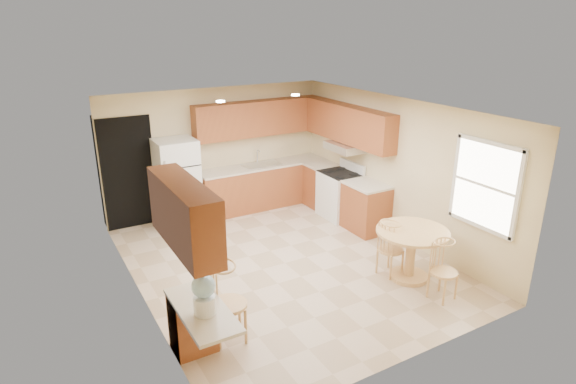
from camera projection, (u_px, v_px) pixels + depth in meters
floor at (285, 263)px, 7.79m from camera, size 5.50×5.50×0.00m
ceiling at (285, 109)px, 6.95m from camera, size 4.50×5.50×0.02m
wall_back at (217, 151)px, 9.61m from camera, size 4.50×0.02×2.50m
wall_front at (412, 265)px, 5.13m from camera, size 4.50×0.02×2.50m
wall_left at (136, 219)px, 6.31m from camera, size 0.02×5.50×2.50m
wall_right at (396, 169)px, 8.43m from camera, size 0.02×5.50×2.50m
doorway at (129, 174)px, 8.84m from camera, size 0.90×0.02×2.10m
base_cab_back at (263, 186)px, 10.05m from camera, size 2.75×0.60×0.87m
counter_back at (263, 165)px, 9.90m from camera, size 2.75×0.63×0.04m
base_cab_right_a at (322, 186)px, 10.07m from camera, size 0.60×0.59×0.87m
counter_right_a at (322, 165)px, 9.92m from camera, size 0.63×0.59×0.04m
base_cab_right_b at (366, 208)px, 8.89m from camera, size 0.60×0.80×0.87m
counter_right_b at (367, 185)px, 8.73m from camera, size 0.63×0.80×0.04m
upper_cab_back at (259, 118)px, 9.68m from camera, size 2.75×0.33×0.70m
upper_cab_right at (348, 124)px, 9.13m from camera, size 0.33×2.42×0.70m
upper_cab_left at (184, 215)px, 4.88m from camera, size 0.33×1.40×0.70m
sink at (262, 165)px, 9.88m from camera, size 0.78×0.44×0.01m
range_hood at (345, 147)px, 9.21m from camera, size 0.50×0.76×0.14m
desk_pedestal at (193, 323)px, 5.65m from camera, size 0.48×0.42×0.72m
desk_top at (202, 310)px, 5.21m from camera, size 0.50×1.20×0.04m
window at (485, 185)px, 6.82m from camera, size 0.06×1.12×1.30m
can_light_a at (220, 101)px, 7.69m from camera, size 0.14×0.14×0.02m
can_light_b at (295, 95)px, 8.35m from camera, size 0.14×0.14×0.02m
refrigerator at (178, 183)px, 9.02m from camera, size 0.73×0.71×1.66m
stove at (340, 194)px, 9.50m from camera, size 0.65×0.76×1.09m
dining_table at (411, 247)px, 7.17m from camera, size 1.07×1.07×0.79m
chair_table_a at (395, 245)px, 7.22m from camera, size 0.38×0.49×0.86m
chair_table_b at (449, 268)px, 6.57m from camera, size 0.38×0.38×0.86m
chair_desk at (232, 298)px, 5.67m from camera, size 0.45×0.58×1.02m
water_crock at (204, 293)px, 5.04m from camera, size 0.26×0.26×0.53m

